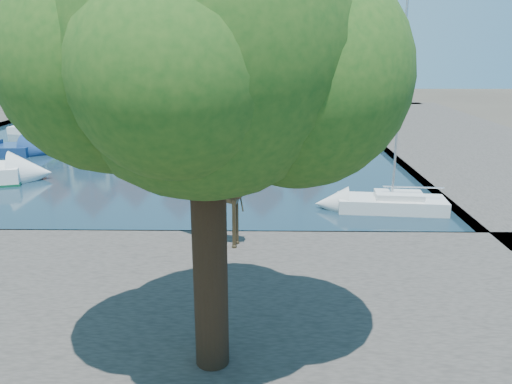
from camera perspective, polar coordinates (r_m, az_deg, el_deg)
ground at (r=22.72m, az=-21.81°, el=-5.17°), size 160.00×160.00×0.00m
water_basin at (r=45.00m, az=-10.32°, el=6.01°), size 38.00×50.00×0.08m
far_quay at (r=76.34m, az=-5.73°, el=10.47°), size 60.00×16.00×0.50m
right_quay at (r=47.02m, az=21.29°, el=5.86°), size 14.00×52.00×0.50m
plane_tree at (r=10.51m, az=-5.29°, el=15.25°), size 8.32×6.40×10.62m
townhouse_west_end at (r=81.84m, az=-22.66°, el=14.72°), size 5.44×9.18×14.93m
townhouse_west_mid at (r=79.71m, az=-18.62°, el=15.73°), size 5.94×9.18×16.79m
townhouse_west_inner at (r=77.85m, az=-13.87°, el=15.44°), size 6.43×9.18×15.15m
townhouse_center at (r=76.51m, az=-9.01°, el=16.46°), size 5.44×9.18×16.93m
townhouse_east_inner at (r=75.74m, az=-4.33°, el=16.13°), size 5.94×9.18×15.79m
townhouse_east_mid at (r=75.44m, az=0.79°, el=16.45°), size 6.43×9.18×16.65m
townhouse_east_end at (r=75.71m, az=5.91°, el=15.62°), size 5.44×9.18×14.43m
far_tree_far_west at (r=76.40m, az=-23.33°, el=12.98°), size 7.28×5.60×7.68m
far_tree_west at (r=73.57m, az=-17.47°, el=13.38°), size 6.76×5.20×7.36m
far_tree_mid_west at (r=71.50m, az=-11.20°, el=13.91°), size 7.80×6.00×8.00m
far_tree_mid_east at (r=70.31m, az=-4.61°, el=13.99°), size 7.02×5.40×7.52m
far_tree_east at (r=70.01m, az=2.13°, el=14.11°), size 7.54×5.80×7.84m
far_tree_far_east at (r=70.63m, az=8.81°, el=13.83°), size 6.76×5.20×7.36m
giraffe_statue at (r=18.80m, az=-5.25°, el=0.64°), size 3.28×0.95×4.69m
sailboat_left_c at (r=50.83m, az=-23.31°, el=6.74°), size 6.04×2.90×9.48m
sailboat_left_d at (r=63.69m, az=-21.20°, el=8.74°), size 6.09×4.06×11.13m
sailboat_left_e at (r=64.81m, az=-19.14°, el=9.03°), size 5.48×2.89×11.12m
sailboat_right_a at (r=25.33m, az=15.24°, el=-0.91°), size 5.33×2.28×10.51m
sailboat_right_b at (r=41.92m, az=5.43°, el=6.20°), size 6.13×2.48×10.22m
sailboat_right_c at (r=46.62m, az=4.99°, el=7.22°), size 5.05×2.52×9.34m
sailboat_right_d at (r=53.70m, az=7.72°, el=8.33°), size 5.29×2.36×7.11m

